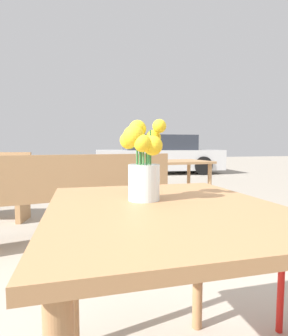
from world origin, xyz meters
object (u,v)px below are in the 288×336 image
table_front (164,239)px  flower_vase (143,165)px  bench_middle (75,194)px  table_back (173,170)px  parked_car (158,155)px

table_front → flower_vase: (-0.05, 0.08, 0.24)m
flower_vase → bench_middle: 1.72m
bench_middle → table_back: bearing=29.0°
parked_car → table_front: bearing=-107.7°
table_front → parked_car: (2.49, 7.82, -0.00)m
table_front → table_back: bearing=68.3°
bench_middle → parked_car: size_ratio=0.45×
bench_middle → table_front: bearing=-80.6°
table_front → table_back: 2.63m
table_back → parked_car: parked_car is taller
parked_car → table_back: bearing=-105.8°
flower_vase → bench_middle: (-0.24, 1.66, -0.39)m
table_front → bench_middle: size_ratio=0.45×
flower_vase → table_front: bearing=-59.2°
flower_vase → table_back: 2.58m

